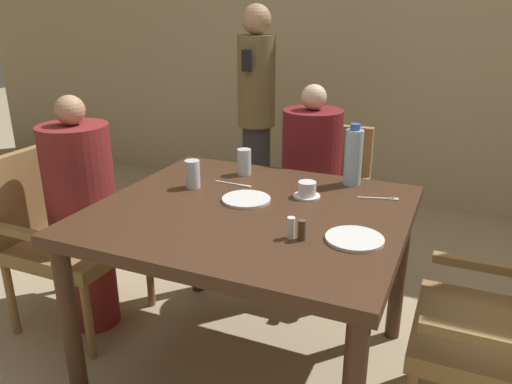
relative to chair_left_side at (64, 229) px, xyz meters
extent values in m
plane|color=tan|center=(1.02, 0.00, -0.50)|extent=(16.00, 16.00, 0.00)
cube|color=tan|center=(1.02, 2.34, 0.90)|extent=(8.00, 0.06, 2.80)
cube|color=#422819|center=(1.02, 0.00, 0.25)|extent=(1.22, 1.08, 0.05)
cylinder|color=#422819|center=(0.47, -0.48, -0.13)|extent=(0.07, 0.07, 0.72)
cylinder|color=#422819|center=(0.47, 0.48, -0.13)|extent=(0.07, 0.07, 0.72)
cylinder|color=#422819|center=(1.56, 0.48, -0.13)|extent=(0.07, 0.07, 0.72)
cube|color=olive|center=(0.08, 0.00, -0.07)|extent=(0.54, 0.54, 0.07)
cube|color=olive|center=(-0.17, 0.00, 0.18)|extent=(0.05, 0.54, 0.42)
cube|color=olive|center=(0.08, 0.25, 0.09)|extent=(0.48, 0.04, 0.04)
cube|color=olive|center=(0.08, -0.25, 0.09)|extent=(0.48, 0.04, 0.04)
cylinder|color=olive|center=(0.32, 0.24, -0.30)|extent=(0.04, 0.04, 0.39)
cylinder|color=olive|center=(0.32, -0.24, -0.30)|extent=(0.04, 0.04, 0.39)
cylinder|color=olive|center=(-0.16, 0.24, -0.30)|extent=(0.04, 0.04, 0.39)
cylinder|color=olive|center=(-0.16, -0.24, -0.30)|extent=(0.04, 0.04, 0.39)
cylinder|color=maroon|center=(0.14, 0.00, -0.26)|extent=(0.24, 0.24, 0.46)
cylinder|color=maroon|center=(0.14, 0.00, 0.25)|extent=(0.32, 0.32, 0.57)
sphere|color=tan|center=(0.14, 0.00, 0.60)|extent=(0.13, 0.13, 0.13)
cube|color=olive|center=(1.02, 0.87, -0.07)|extent=(0.54, 0.54, 0.07)
cube|color=olive|center=(1.02, 1.12, 0.18)|extent=(0.54, 0.05, 0.42)
cube|color=olive|center=(1.26, 0.87, 0.09)|extent=(0.04, 0.48, 0.04)
cube|color=olive|center=(0.77, 0.87, 0.09)|extent=(0.04, 0.48, 0.04)
cylinder|color=olive|center=(1.25, 0.63, -0.30)|extent=(0.04, 0.04, 0.39)
cylinder|color=olive|center=(0.78, 0.63, -0.30)|extent=(0.04, 0.04, 0.39)
cylinder|color=olive|center=(1.25, 1.11, -0.30)|extent=(0.04, 0.04, 0.39)
cylinder|color=olive|center=(0.78, 1.11, -0.30)|extent=(0.04, 0.04, 0.39)
cylinder|color=maroon|center=(1.02, 0.81, -0.26)|extent=(0.24, 0.24, 0.46)
cylinder|color=maroon|center=(1.02, 0.81, 0.25)|extent=(0.32, 0.32, 0.56)
sphere|color=beige|center=(1.02, 0.81, 0.59)|extent=(0.13, 0.13, 0.13)
cube|color=olive|center=(1.95, 0.00, -0.07)|extent=(0.54, 0.54, 0.07)
cube|color=olive|center=(1.95, -0.25, 0.09)|extent=(0.48, 0.04, 0.04)
cube|color=olive|center=(1.95, 0.25, 0.09)|extent=(0.48, 0.04, 0.04)
cylinder|color=olive|center=(1.71, 0.24, -0.30)|extent=(0.04, 0.04, 0.39)
cylinder|color=#2D2D33|center=(0.37, 1.55, -0.13)|extent=(0.20, 0.20, 0.73)
cylinder|color=brown|center=(0.37, 1.55, 0.55)|extent=(0.26, 0.26, 0.62)
sphere|color=tan|center=(0.37, 1.55, 0.96)|extent=(0.20, 0.20, 0.20)
cube|color=black|center=(0.37, 1.39, 0.70)|extent=(0.07, 0.01, 0.14)
cylinder|color=white|center=(0.97, 0.07, 0.28)|extent=(0.20, 0.20, 0.01)
cylinder|color=white|center=(1.46, -0.13, 0.28)|extent=(0.20, 0.20, 0.01)
cylinder|color=white|center=(1.18, 0.21, 0.28)|extent=(0.11, 0.11, 0.01)
cylinder|color=white|center=(1.18, 0.21, 0.31)|extent=(0.08, 0.08, 0.06)
cylinder|color=#A3C6DB|center=(1.32, 0.45, 0.40)|extent=(0.08, 0.08, 0.25)
cylinder|color=#3359B2|center=(1.32, 0.45, 0.54)|extent=(0.04, 0.04, 0.03)
cylinder|color=silver|center=(0.68, 0.12, 0.34)|extent=(0.07, 0.07, 0.12)
cylinder|color=silver|center=(0.81, 0.38, 0.34)|extent=(0.07, 0.07, 0.12)
cylinder|color=white|center=(1.26, -0.20, 0.32)|extent=(0.03, 0.03, 0.08)
cylinder|color=#4C3D2D|center=(1.29, -0.20, 0.31)|extent=(0.03, 0.03, 0.07)
cube|color=silver|center=(1.46, 0.30, 0.28)|extent=(0.15, 0.05, 0.00)
cube|color=silver|center=(1.53, 0.32, 0.28)|extent=(0.04, 0.03, 0.00)
cube|color=silver|center=(0.81, 0.23, 0.28)|extent=(0.15, 0.01, 0.00)
cube|color=silver|center=(0.89, 0.23, 0.28)|extent=(0.06, 0.02, 0.00)
camera|label=1|loc=(1.77, -1.69, 1.03)|focal=35.00mm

